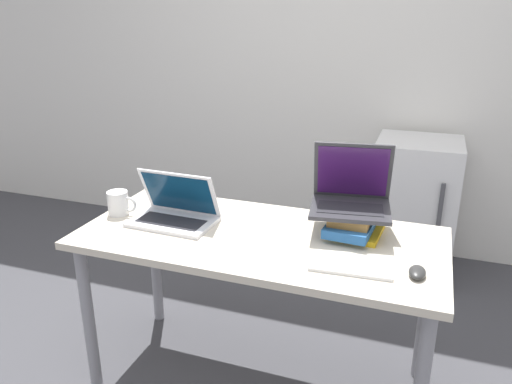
% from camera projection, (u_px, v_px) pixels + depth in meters
% --- Properties ---
extents(wall_back, '(8.00, 0.05, 2.70)m').
position_uv_depth(wall_back, '(341.00, 44.00, 3.16)').
color(wall_back, silver).
rests_on(wall_back, ground_plane).
extents(desk, '(1.44, 0.66, 0.71)m').
position_uv_depth(desk, '(259.00, 254.00, 2.01)').
color(desk, beige).
rests_on(desk, ground_plane).
extents(laptop_left, '(0.35, 0.23, 0.22)m').
position_uv_depth(laptop_left, '(175.00, 212.00, 2.09)').
color(laptop_left, silver).
rests_on(laptop_left, desk).
extents(book_stack, '(0.22, 0.29, 0.09)m').
position_uv_depth(book_stack, '(353.00, 223.00, 1.98)').
color(book_stack, gold).
rests_on(book_stack, desk).
extents(laptop_on_books, '(0.34, 0.30, 0.26)m').
position_uv_depth(laptop_on_books, '(351.00, 196.00, 1.98)').
color(laptop_on_books, '#333338').
rests_on(laptop_on_books, book_stack).
extents(wireless_keyboard, '(0.29, 0.13, 0.01)m').
position_uv_depth(wireless_keyboard, '(351.00, 267.00, 1.72)').
color(wireless_keyboard, white).
rests_on(wireless_keyboard, desk).
extents(mouse, '(0.06, 0.10, 0.03)m').
position_uv_depth(mouse, '(417.00, 272.00, 1.67)').
color(mouse, '#2D2D2D').
rests_on(mouse, desk).
extents(mug, '(0.14, 0.09, 0.10)m').
position_uv_depth(mug, '(119.00, 203.00, 2.17)').
color(mug, white).
rests_on(mug, desk).
extents(mini_fridge, '(0.48, 0.48, 0.84)m').
position_uv_depth(mini_fridge, '(413.00, 208.00, 3.03)').
color(mini_fridge, white).
rests_on(mini_fridge, ground_plane).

